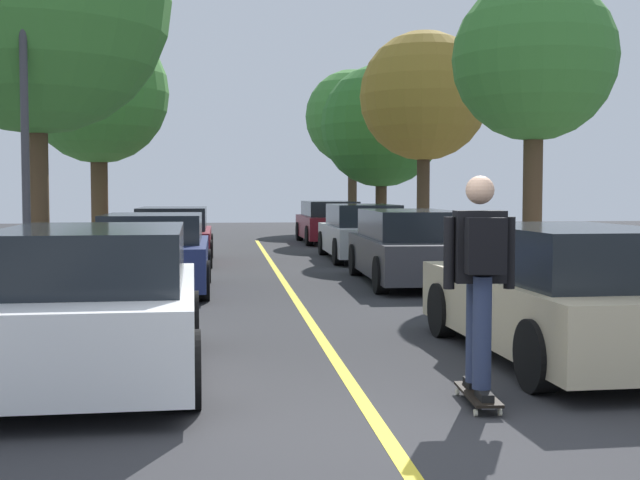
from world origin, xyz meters
The scene contains 19 objects.
ground centered at (0.00, 0.00, 0.00)m, with size 80.00×80.00×0.00m, color #2D2D30.
center_line centered at (0.00, 4.00, 0.00)m, with size 0.12×39.20×0.01m, color gold.
parked_car_left_nearest centered at (-2.33, 2.20, 0.70)m, with size 2.05×4.10×1.40m.
parked_car_left_near centered at (-2.33, 8.92, 0.66)m, with size 1.96×4.02×1.34m.
parked_car_left_far centered at (-2.33, 14.61, 0.66)m, with size 1.89×4.19×1.34m.
parked_car_right_nearest centered at (2.33, 2.53, 0.68)m, with size 1.99×4.29×1.38m.
parked_car_right_near centered at (2.33, 9.76, 0.68)m, with size 1.91×4.59×1.37m.
parked_car_right_far centered at (2.33, 15.24, 0.68)m, with size 1.87×4.56×1.39m.
parked_car_right_farthest centered at (2.33, 22.00, 0.69)m, with size 1.94×4.36×1.38m.
street_tree_left_nearest centered at (-4.31, 9.40, 5.00)m, with size 4.62×4.62×7.19m.
street_tree_left_near centered at (-4.31, 16.63, 4.20)m, with size 3.61×3.61×5.90m.
street_tree_right_nearest centered at (4.31, 8.72, 4.01)m, with size 2.88×2.88×5.35m.
street_tree_right_near centered at (4.31, 17.04, 4.29)m, with size 3.52×3.52×5.93m.
street_tree_right_far centered at (4.31, 23.30, 3.95)m, with size 4.22×4.22×5.93m.
street_tree_right_farthest centered at (4.31, 29.94, 4.80)m, with size 4.00×4.00×6.69m.
fire_hydrant centered at (3.83, 7.42, 0.49)m, with size 0.20×0.20×0.70m.
streetlamp centered at (-4.08, 7.38, 3.39)m, with size 0.36×0.24×5.70m.
skateboard centered at (0.91, 0.79, 0.09)m, with size 0.28×0.85×0.10m.
skateboarder centered at (0.91, 0.76, 1.11)m, with size 0.58×0.71×1.76m.
Camera 1 is at (-1.13, -5.83, 1.75)m, focal length 47.77 mm.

